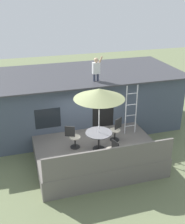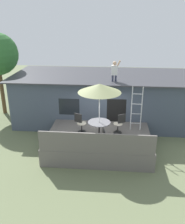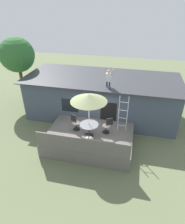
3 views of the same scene
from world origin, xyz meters
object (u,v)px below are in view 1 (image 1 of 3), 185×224
(patio_chair_right, at_px, (116,130))
(patio_chair_left, at_px, (73,137))
(patio_umbrella, at_px, (99,94))
(patio_chair_near, at_px, (113,151))
(step_ladder, at_px, (131,110))
(person_figure, at_px, (96,68))
(patio_table, at_px, (99,136))

(patio_chair_right, bearing_deg, patio_chair_left, -26.61)
(patio_umbrella, xyz_separation_m, patio_chair_near, (0.23, -0.96, -1.89))
(step_ladder, distance_m, patio_chair_right, 1.08)
(patio_umbrella, relative_size, patio_chair_left, 2.76)
(patio_umbrella, distance_m, person_figure, 2.47)
(patio_table, distance_m, person_figure, 3.20)
(step_ladder, height_order, patio_chair_right, step_ladder)
(step_ladder, relative_size, person_figure, 1.98)
(patio_chair_left, distance_m, patio_chair_near, 1.81)
(patio_chair_left, height_order, patio_chair_right, same)
(step_ladder, bearing_deg, patio_chair_near, -128.96)
(patio_table, relative_size, step_ladder, 0.47)
(patio_umbrella, xyz_separation_m, step_ladder, (1.72, 0.88, -1.25))
(person_figure, bearing_deg, patio_table, -104.76)
(patio_table, distance_m, patio_chair_near, 1.00)
(person_figure, distance_m, patio_chair_near, 4.01)
(patio_umbrella, height_order, person_figure, person_figure)
(patio_table, relative_size, person_figure, 0.94)
(patio_chair_right, relative_size, patio_chair_near, 1.00)
(person_figure, bearing_deg, step_ladder, -53.56)
(patio_umbrella, distance_m, patio_chair_near, 2.13)
(patio_chair_left, relative_size, patio_chair_near, 1.00)
(patio_chair_near, bearing_deg, patio_umbrella, 0.00)
(patio_table, relative_size, patio_umbrella, 0.41)
(person_figure, relative_size, patio_chair_left, 1.21)
(patio_table, bearing_deg, patio_chair_near, -76.46)
(person_figure, xyz_separation_m, patio_chair_left, (-1.55, -1.94, -2.19))
(step_ladder, distance_m, patio_chair_near, 2.46)
(patio_umbrella, bearing_deg, patio_chair_near, -76.46)
(patio_table, xyz_separation_m, step_ladder, (1.72, 0.88, 0.51))
(patio_umbrella, distance_m, patio_chair_left, 2.15)
(step_ladder, xyz_separation_m, patio_chair_left, (-2.65, -0.45, -0.64))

